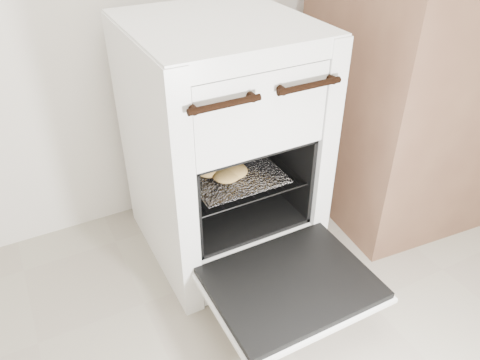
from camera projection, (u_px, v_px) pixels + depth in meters
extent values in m
cube|color=silver|center=(220.00, 146.00, 1.59)|extent=(0.54, 0.57, 0.82)
cylinder|color=black|center=(225.00, 105.00, 1.15)|extent=(0.20, 0.02, 0.02)
cylinder|color=black|center=(310.00, 86.00, 1.24)|extent=(0.20, 0.02, 0.02)
cube|color=black|center=(291.00, 283.00, 1.37)|extent=(0.47, 0.36, 0.02)
cube|color=silver|center=(291.00, 287.00, 1.38)|extent=(0.48, 0.38, 0.01)
cylinder|color=black|center=(176.00, 187.00, 1.50)|extent=(0.01, 0.38, 0.01)
cylinder|color=black|center=(279.00, 158.00, 1.64)|extent=(0.01, 0.38, 0.01)
cylinder|color=black|center=(256.00, 200.00, 1.44)|extent=(0.39, 0.01, 0.01)
cylinder|color=black|center=(208.00, 149.00, 1.70)|extent=(0.39, 0.01, 0.01)
cylinder|color=black|center=(186.00, 185.00, 1.51)|extent=(0.01, 0.36, 0.01)
cylinder|color=black|center=(201.00, 181.00, 1.53)|extent=(0.01, 0.36, 0.01)
cylinder|color=black|center=(216.00, 176.00, 1.55)|extent=(0.01, 0.36, 0.01)
cylinder|color=black|center=(230.00, 172.00, 1.57)|extent=(0.01, 0.36, 0.01)
cylinder|color=black|center=(244.00, 168.00, 1.59)|extent=(0.01, 0.36, 0.01)
cylinder|color=black|center=(258.00, 164.00, 1.61)|extent=(0.01, 0.36, 0.01)
cylinder|color=black|center=(271.00, 161.00, 1.63)|extent=(0.01, 0.36, 0.01)
cube|color=silver|center=(232.00, 173.00, 1.55)|extent=(0.30, 0.27, 0.01)
ellipsoid|color=tan|center=(209.00, 168.00, 1.53)|extent=(0.14, 0.14, 0.05)
ellipsoid|color=tan|center=(203.00, 160.00, 1.58)|extent=(0.11, 0.11, 0.04)
ellipsoid|color=tan|center=(226.00, 174.00, 1.51)|extent=(0.12, 0.12, 0.04)
ellipsoid|color=tan|center=(234.00, 171.00, 1.52)|extent=(0.12, 0.12, 0.04)
cube|color=brown|center=(441.00, 92.00, 1.83)|extent=(0.98, 0.69, 0.93)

